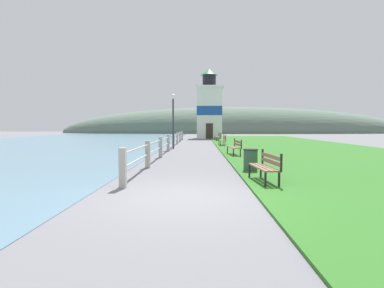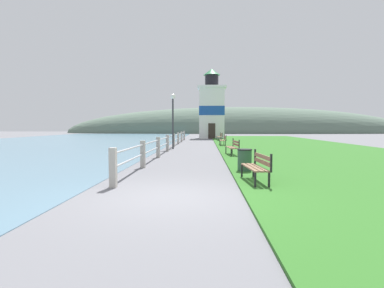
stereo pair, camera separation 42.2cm
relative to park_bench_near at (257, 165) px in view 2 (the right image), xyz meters
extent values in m
plane|color=slate|center=(-2.35, -1.76, -0.54)|extent=(160.00, 160.00, 0.00)
cube|color=#2D6623|center=(5.40, 14.71, -0.51)|extent=(12.00, 49.41, 0.06)
cube|color=slate|center=(-16.60, 14.71, -0.53)|extent=(24.00, 79.06, 0.01)
cube|color=#A8A399|center=(-4.00, -0.76, 0.01)|extent=(0.18, 0.18, 1.09)
cube|color=#A8A399|center=(-4.00, 3.10, 0.01)|extent=(0.18, 0.18, 1.09)
cube|color=#A8A399|center=(-4.00, 6.96, 0.01)|extent=(0.18, 0.18, 1.09)
cube|color=#A8A399|center=(-4.00, 10.81, 0.01)|extent=(0.18, 0.18, 1.09)
cube|color=#A8A399|center=(-4.00, 14.67, 0.01)|extent=(0.18, 0.18, 1.09)
cube|color=#A8A399|center=(-4.00, 18.53, 0.01)|extent=(0.18, 0.18, 1.09)
cube|color=#A8A399|center=(-4.00, 22.38, 0.01)|extent=(0.18, 0.18, 1.09)
cube|color=#A8A399|center=(-4.00, 26.24, 0.01)|extent=(0.18, 0.18, 1.09)
cylinder|color=#B2B2B7|center=(-4.00, 12.74, 0.39)|extent=(0.06, 27.00, 0.06)
cylinder|color=#B2B2B7|center=(-4.00, 12.74, 0.01)|extent=(0.06, 27.00, 0.06)
cube|color=brown|center=(-0.24, -0.02, -0.07)|extent=(0.27, 1.68, 0.04)
cube|color=brown|center=(-0.09, -0.01, -0.07)|extent=(0.27, 1.68, 0.04)
cube|color=brown|center=(0.06, 0.01, -0.07)|extent=(0.27, 1.68, 0.04)
cube|color=brown|center=(0.14, 0.01, 0.25)|extent=(0.21, 1.67, 0.11)
cube|color=brown|center=(0.14, 0.01, 0.09)|extent=(0.21, 1.67, 0.11)
cube|color=black|center=(-0.20, -0.84, -0.31)|extent=(0.05, 0.05, 0.45)
cube|color=black|center=(-0.35, 0.78, -0.31)|extent=(0.05, 0.05, 0.45)
cube|color=black|center=(0.17, -0.80, -0.31)|extent=(0.05, 0.05, 0.45)
cube|color=black|center=(0.02, 0.82, -0.31)|extent=(0.05, 0.05, 0.45)
cube|color=black|center=(0.22, -0.80, 0.16)|extent=(0.05, 0.05, 0.49)
cube|color=black|center=(0.07, 0.82, 0.16)|extent=(0.05, 0.05, 0.49)
cube|color=brown|center=(-0.18, 8.05, -0.07)|extent=(0.27, 1.91, 0.04)
cube|color=brown|center=(-0.04, 8.06, -0.07)|extent=(0.27, 1.91, 0.04)
cube|color=brown|center=(0.11, 8.08, -0.07)|extent=(0.27, 1.91, 0.04)
cube|color=brown|center=(0.20, 8.08, 0.25)|extent=(0.21, 1.90, 0.11)
cube|color=brown|center=(0.20, 8.08, 0.09)|extent=(0.21, 1.90, 0.11)
cube|color=black|center=(-0.15, 7.13, -0.31)|extent=(0.05, 0.05, 0.45)
cube|color=black|center=(-0.30, 8.97, -0.31)|extent=(0.05, 0.05, 0.45)
cube|color=black|center=(0.22, 7.16, -0.31)|extent=(0.05, 0.05, 0.45)
cube|color=black|center=(0.07, 9.00, -0.31)|extent=(0.05, 0.05, 0.45)
cube|color=black|center=(0.27, 7.16, 0.16)|extent=(0.05, 0.05, 0.49)
cube|color=black|center=(0.12, 9.01, 0.16)|extent=(0.05, 0.05, 0.49)
cube|color=brown|center=(-0.24, 16.32, -0.07)|extent=(0.12, 1.84, 0.04)
cube|color=brown|center=(-0.09, 16.32, -0.07)|extent=(0.12, 1.84, 0.04)
cube|color=brown|center=(0.06, 16.32, -0.07)|extent=(0.12, 1.84, 0.04)
cube|color=brown|center=(0.15, 16.32, 0.25)|extent=(0.07, 1.84, 0.11)
cube|color=brown|center=(0.15, 16.32, 0.09)|extent=(0.07, 1.84, 0.11)
cube|color=black|center=(-0.27, 15.43, -0.31)|extent=(0.05, 0.05, 0.45)
cube|color=black|center=(-0.28, 17.22, -0.31)|extent=(0.05, 0.05, 0.45)
cube|color=black|center=(0.10, 15.43, -0.31)|extent=(0.05, 0.05, 0.45)
cube|color=black|center=(0.09, 17.22, -0.31)|extent=(0.05, 0.05, 0.45)
cube|color=black|center=(0.15, 15.43, 0.16)|extent=(0.05, 0.05, 0.49)
cube|color=black|center=(0.14, 17.22, 0.16)|extent=(0.05, 0.05, 0.49)
cube|color=brown|center=(-0.12, 24.49, -0.07)|extent=(0.21, 1.87, 0.04)
cube|color=brown|center=(0.02, 24.50, -0.07)|extent=(0.21, 1.87, 0.04)
cube|color=brown|center=(0.17, 24.50, -0.07)|extent=(0.21, 1.87, 0.04)
cube|color=brown|center=(0.26, 24.51, 0.25)|extent=(0.15, 1.87, 0.11)
cube|color=brown|center=(0.26, 24.51, 0.09)|extent=(0.15, 1.87, 0.11)
cube|color=black|center=(-0.11, 23.58, -0.31)|extent=(0.05, 0.05, 0.45)
cube|color=black|center=(-0.21, 25.39, -0.31)|extent=(0.05, 0.05, 0.45)
cube|color=black|center=(0.26, 23.60, -0.31)|extent=(0.05, 0.05, 0.45)
cube|color=black|center=(0.16, 25.41, -0.31)|extent=(0.05, 0.05, 0.45)
cube|color=black|center=(0.31, 23.60, 0.16)|extent=(0.05, 0.05, 0.49)
cube|color=black|center=(0.21, 25.42, 0.16)|extent=(0.05, 0.05, 0.49)
cube|color=white|center=(-0.70, 31.53, 2.78)|extent=(3.25, 3.25, 6.63)
cube|color=#194799|center=(-0.70, 31.53, 3.11)|extent=(3.29, 3.29, 1.19)
cube|color=white|center=(-0.70, 31.53, 6.22)|extent=(3.74, 3.74, 0.25)
cylinder|color=black|center=(-0.70, 31.53, 7.10)|extent=(1.79, 1.79, 1.51)
cone|color=#23703D|center=(-0.70, 31.53, 8.27)|extent=(2.23, 2.23, 0.83)
cube|color=#332823|center=(-0.70, 29.89, 0.46)|extent=(0.90, 0.06, 2.00)
cylinder|color=#2D5138|center=(-0.09, 2.13, -0.14)|extent=(0.50, 0.50, 0.80)
cylinder|color=black|center=(-0.09, 2.13, 0.28)|extent=(0.54, 0.54, 0.04)
cylinder|color=#333338|center=(-3.85, 12.81, 1.26)|extent=(0.12, 0.12, 3.60)
sphere|color=white|center=(-3.85, 12.81, 3.24)|extent=(0.36, 0.36, 0.36)
ellipsoid|color=#566B5B|center=(5.65, 61.18, -0.54)|extent=(80.00, 16.00, 12.00)
camera|label=1|loc=(-1.93, -8.69, 1.14)|focal=28.00mm
camera|label=2|loc=(-1.51, -8.68, 1.14)|focal=28.00mm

